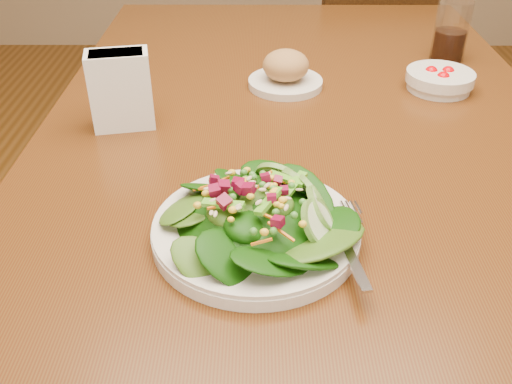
{
  "coord_description": "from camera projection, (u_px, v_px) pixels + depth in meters",
  "views": [
    {
      "loc": [
        -0.08,
        -0.89,
        1.2
      ],
      "look_at": [
        -0.08,
        -0.31,
        0.81
      ],
      "focal_mm": 40.0,
      "sensor_mm": 36.0,
      "label": 1
    }
  ],
  "objects": [
    {
      "name": "tomato_bowl",
      "position": [
        440.0,
        80.0,
        1.08
      ],
      "size": [
        0.13,
        0.13,
        0.04
      ],
      "color": "silver",
      "rests_on": "dining_table"
    },
    {
      "name": "dining_table",
      "position": [
        301.0,
        169.0,
        1.04
      ],
      "size": [
        0.9,
        1.4,
        0.75
      ],
      "color": "#4E2F10",
      "rests_on": "ground_plane"
    },
    {
      "name": "drinking_glass",
      "position": [
        450.0,
        35.0,
        1.2
      ],
      "size": [
        0.07,
        0.07,
        0.12
      ],
      "color": "silver",
      "rests_on": "dining_table"
    },
    {
      "name": "napkin_holder",
      "position": [
        121.0,
        88.0,
        0.93
      ],
      "size": [
        0.11,
        0.07,
        0.13
      ],
      "rotation": [
        0.0,
        0.0,
        0.19
      ],
      "color": "white",
      "rests_on": "dining_table"
    },
    {
      "name": "bread_plate",
      "position": [
        286.0,
        72.0,
        1.09
      ],
      "size": [
        0.14,
        0.14,
        0.07
      ],
      "color": "silver",
      "rests_on": "dining_table"
    },
    {
      "name": "salad_plate",
      "position": [
        263.0,
        220.0,
        0.7
      ],
      "size": [
        0.26,
        0.26,
        0.07
      ],
      "rotation": [
        0.0,
        0.0,
        -0.13
      ],
      "color": "silver",
      "rests_on": "dining_table"
    },
    {
      "name": "chair_far",
      "position": [
        356.0,
        79.0,
        1.92
      ],
      "size": [
        0.48,
        0.48,
        0.84
      ],
      "rotation": [
        0.0,
        0.0,
        3.42
      ],
      "color": "#3F240D",
      "rests_on": "ground_plane"
    }
  ]
}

